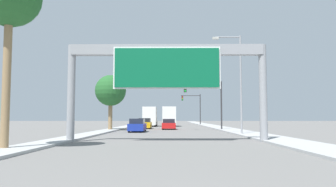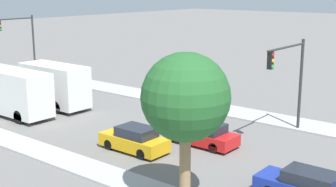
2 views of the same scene
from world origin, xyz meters
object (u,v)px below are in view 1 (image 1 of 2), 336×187
Objects in this scene: car_near_center at (137,126)px; truck_box_secondary at (169,117)px; sign_gantry at (167,67)px; traffic_light_near_intersection at (208,97)px; traffic_light_mid_block at (194,104)px; palm_tree_background at (111,91)px; truck_box_primary at (150,117)px; car_near_left at (169,124)px; car_far_left at (145,124)px; street_lamp_right at (237,76)px.

car_near_center is 0.52× the size of truck_box_secondary.
truck_box_secondary is at bearing 90.00° from sign_gantry.
sign_gantry is 38.92m from truck_box_secondary.
traffic_light_near_intersection is 30.00m from traffic_light_mid_block.
truck_box_secondary is at bearing 81.56° from car_near_center.
sign_gantry is 20.63m from palm_tree_background.
truck_box_primary is at bearing 78.66° from palm_tree_background.
traffic_light_mid_block is at bearing 83.80° from sign_gantry.
car_near_left is at bearing 90.00° from sign_gantry.
car_near_center is at bearing -113.23° from car_near_left.
palm_tree_background is at bearing -176.20° from traffic_light_near_intersection.
truck_box_primary is 19.74m from palm_tree_background.
traffic_light_near_intersection is (8.61, -5.82, 3.56)m from car_far_left.
sign_gantry is 10.97m from street_lamp_right.
street_lamp_right is (13.86, -10.49, 0.52)m from palm_tree_background.
car_far_left is 20.42m from street_lamp_right.
palm_tree_background is (-3.83, 4.09, 4.27)m from car_near_center.
car_near_center is 1.04× the size of car_near_left.
car_near_left is at bearing 147.67° from traffic_light_near_intersection.
sign_gantry is 2.95× the size of car_near_center.
traffic_light_near_intersection is at bearing 75.74° from sign_gantry.
sign_gantry is 20.76m from traffic_light_near_intersection.
car_near_center is 0.68× the size of traffic_light_mid_block.
sign_gantry is 3.07× the size of car_near_left.
car_near_left is 0.47× the size of street_lamp_right.
sign_gantry is 1.99× the size of traffic_light_mid_block.
truck_box_secondary is 12.85m from traffic_light_mid_block.
car_near_center is at bearing -98.44° from truck_box_secondary.
palm_tree_background is (-12.44, -0.83, 0.70)m from traffic_light_near_intersection.
car_far_left is at bearing 90.00° from car_near_center.
traffic_light_near_intersection is 0.67× the size of street_lamp_right.
car_near_center is 0.65× the size of palm_tree_background.
palm_tree_background reaches higher than truck_box_secondary.
truck_box_primary is at bearing -127.33° from traffic_light_mid_block.
traffic_light_near_intersection is at bearing -34.04° from car_far_left.
car_near_left is 15.48m from truck_box_secondary.
traffic_light_mid_block is at bearing 67.49° from palm_tree_background.
car_near_left is at bearing -90.00° from truck_box_secondary.
car_near_left is at bearing -101.49° from traffic_light_mid_block.
truck_box_primary is (0.00, 12.46, 1.05)m from car_far_left.
car_near_left is at bearing 66.77° from car_near_center.
car_near_center is at bearing 102.98° from sign_gantry.
palm_tree_background reaches higher than traffic_light_mid_block.
sign_gantry is at bearing -84.79° from truck_box_primary.
car_far_left is 12.50m from truck_box_primary.
sign_gantry is 38.68m from truck_box_primary.
traffic_light_mid_block is at bearing 78.51° from car_near_left.
car_far_left is at bearing 97.69° from sign_gantry.
street_lamp_right is at bearing -82.83° from traffic_light_near_intersection.
traffic_light_near_intersection is 11.47m from street_lamp_right.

